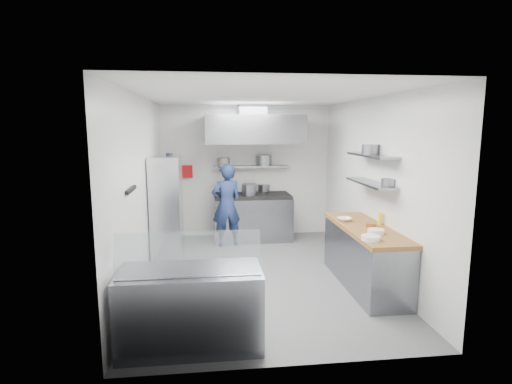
{
  "coord_description": "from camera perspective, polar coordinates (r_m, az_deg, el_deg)",
  "views": [
    {
      "loc": [
        -0.77,
        -6.06,
        2.32
      ],
      "look_at": [
        0.0,
        0.6,
        1.25
      ],
      "focal_mm": 28.0,
      "sensor_mm": 36.0,
      "label": 1
    }
  ],
  "objects": [
    {
      "name": "plate_stack_b",
      "position": [
        5.72,
        16.75,
        -5.4
      ],
      "size": [
        0.22,
        0.22,
        0.06
      ],
      "primitive_type": "cylinder",
      "color": "white",
      "rests_on": "prep_counter_top"
    },
    {
      "name": "copper_pan",
      "position": [
        6.06,
        16.14,
        -4.57
      ],
      "size": [
        0.14,
        0.14,
        0.06
      ],
      "primitive_type": "cylinder",
      "color": "#B46D33",
      "rests_on": "prep_counter_top"
    },
    {
      "name": "rack_bin_b",
      "position": [
        7.61,
        -12.27,
        1.17
      ],
      "size": [
        0.13,
        0.16,
        0.14
      ],
      "primitive_type": "cube",
      "color": "yellow",
      "rests_on": "wire_rack"
    },
    {
      "name": "display_glass",
      "position": [
        4.14,
        -9.58,
        -8.67
      ],
      "size": [
        1.47,
        0.19,
        0.42
      ],
      "primitive_type": "cube",
      "rotation": [
        -0.38,
        0.0,
        0.0
      ],
      "color": "silver",
      "rests_on": "display_case"
    },
    {
      "name": "extractor_hood",
      "position": [
        8.03,
        -0.38,
        8.93
      ],
      "size": [
        1.9,
        1.15,
        0.55
      ],
      "primitive_type": "cube",
      "color": "gray",
      "rests_on": "wall_back"
    },
    {
      "name": "plate_stack_a",
      "position": [
        5.36,
        16.07,
        -6.33
      ],
      "size": [
        0.24,
        0.24,
        0.06
      ],
      "primitive_type": "cylinder",
      "color": "white",
      "rests_on": "prep_counter_top"
    },
    {
      "name": "wall_shelf_lower",
      "position": [
        6.3,
        15.98,
        1.23
      ],
      "size": [
        0.3,
        1.3,
        0.04
      ],
      "primitive_type": "cube",
      "color": "gray",
      "rests_on": "wall_right"
    },
    {
      "name": "wall_right",
      "position": [
        6.64,
        16.23,
        0.75
      ],
      "size": [
        2.8,
        5.0,
        0.02
      ],
      "primitive_type": "cube",
      "rotation": [
        1.57,
        0.0,
        -1.57
      ],
      "color": "white",
      "rests_on": "floor"
    },
    {
      "name": "wall_back",
      "position": [
        8.64,
        -1.45,
        2.97
      ],
      "size": [
        3.6,
        2.8,
        0.02
      ],
      "primitive_type": "cube",
      "rotation": [
        1.57,
        0.0,
        0.0
      ],
      "color": "white",
      "rests_on": "floor"
    },
    {
      "name": "wall_shelf_upper",
      "position": [
        6.25,
        16.15,
        5.04
      ],
      "size": [
        0.3,
        1.3,
        0.04
      ],
      "primitive_type": "cube",
      "color": "gray",
      "rests_on": "wall_right"
    },
    {
      "name": "mixing_bowl",
      "position": [
        6.35,
        12.51,
        -3.83
      ],
      "size": [
        0.22,
        0.22,
        0.05
      ],
      "primitive_type": "imported",
      "rotation": [
        0.0,
        0.0,
        0.02
      ],
      "color": "white",
      "rests_on": "prep_counter_top"
    },
    {
      "name": "shelf_pot_d",
      "position": [
        6.39,
        15.98,
        5.94
      ],
      "size": [
        0.25,
        0.25,
        0.14
      ],
      "primitive_type": "cylinder",
      "color": "slate",
      "rests_on": "wall_shelf_upper"
    },
    {
      "name": "red_firebox",
      "position": [
        8.56,
        -9.79,
        2.91
      ],
      "size": [
        0.22,
        0.1,
        0.26
      ],
      "primitive_type": "cube",
      "color": "#B30E15",
      "rests_on": "wall_back"
    },
    {
      "name": "stock_pot_left",
      "position": [
        8.48,
        -3.82,
        0.52
      ],
      "size": [
        0.29,
        0.29,
        0.2
      ],
      "primitive_type": "cylinder",
      "color": "slate",
      "rests_on": "cooktop"
    },
    {
      "name": "chef",
      "position": [
        7.89,
        -4.21,
        -1.9
      ],
      "size": [
        0.67,
        0.5,
        1.64
      ],
      "primitive_type": "imported",
      "rotation": [
        0.0,
        0.0,
        3.34
      ],
      "color": "navy",
      "rests_on": "floor"
    },
    {
      "name": "over_range_shelf",
      "position": [
        8.48,
        -0.68,
        3.67
      ],
      "size": [
        1.6,
        0.3,
        0.04
      ],
      "primitive_type": "cube",
      "color": "gray",
      "rests_on": "wall_back"
    },
    {
      "name": "wall_front",
      "position": [
        3.75,
        5.47,
        -5.19
      ],
      "size": [
        3.6,
        2.8,
        0.02
      ],
      "primitive_type": "cube",
      "rotation": [
        -1.57,
        0.0,
        0.0
      ],
      "color": "white",
      "rests_on": "floor"
    },
    {
      "name": "rack_bin_a",
      "position": [
        7.23,
        -12.5,
        -3.29
      ],
      "size": [
        0.16,
        0.2,
        0.18
      ],
      "primitive_type": "cube",
      "color": "white",
      "rests_on": "wire_rack"
    },
    {
      "name": "shelf_pot_a",
      "position": [
        8.27,
        -4.66,
        4.26
      ],
      "size": [
        0.26,
        0.26,
        0.18
      ],
      "primitive_type": "cylinder",
      "color": "slate",
      "rests_on": "over_range_shelf"
    },
    {
      "name": "stock_pot_mid",
      "position": [
        8.17,
        -0.95,
        0.34
      ],
      "size": [
        0.31,
        0.31,
        0.24
      ],
      "primitive_type": "cylinder",
      "color": "slate",
      "rests_on": "cooktop"
    },
    {
      "name": "prep_counter_base",
      "position": [
        6.2,
        15.22,
        -9.1
      ],
      "size": [
        0.62,
        2.0,
        0.84
      ],
      "primitive_type": "cube",
      "color": "gray",
      "rests_on": "floor"
    },
    {
      "name": "wire_rack",
      "position": [
        7.15,
        -12.58,
        -2.41
      ],
      "size": [
        0.5,
        0.9,
        1.85
      ],
      "primitive_type": "cube",
      "color": "silver",
      "rests_on": "floor"
    },
    {
      "name": "hood_duct",
      "position": [
        8.26,
        -0.56,
        11.58
      ],
      "size": [
        0.55,
        0.55,
        0.24
      ],
      "primitive_type": "cube",
      "color": "slate",
      "rests_on": "extractor_hood"
    },
    {
      "name": "shelf_pot_b",
      "position": [
        8.51,
        1.13,
        4.56
      ],
      "size": [
        0.33,
        0.33,
        0.22
      ],
      "primitive_type": "cylinder",
      "color": "slate",
      "rests_on": "over_range_shelf"
    },
    {
      "name": "cooktop",
      "position": [
        8.32,
        -0.5,
        -0.54
      ],
      "size": [
        1.57,
        0.78,
        0.06
      ],
      "primitive_type": "cube",
      "color": "black",
      "rests_on": "gas_range"
    },
    {
      "name": "shelf_pot_c",
      "position": [
        5.94,
        18.39,
        1.35
      ],
      "size": [
        0.2,
        0.2,
        0.1
      ],
      "primitive_type": "cylinder",
      "color": "slate",
      "rests_on": "wall_shelf_lower"
    },
    {
      "name": "prep_counter_top",
      "position": [
        6.08,
        15.4,
        -5.07
      ],
      "size": [
        0.65,
        2.04,
        0.06
      ],
      "primitive_type": "cube",
      "color": "olive",
      "rests_on": "prep_counter_base"
    },
    {
      "name": "rack_jar",
      "position": [
        7.21,
        -12.27,
        4.73
      ],
      "size": [
        0.12,
        0.12,
        0.18
      ],
      "primitive_type": "cylinder",
      "color": "black",
      "rests_on": "wire_rack"
    },
    {
      "name": "stock_pot_right",
      "position": [
        8.68,
        1.1,
        0.6
      ],
      "size": [
        0.27,
        0.27,
        0.16
      ],
      "primitive_type": "cylinder",
      "color": "slate",
      "rests_on": "cooktop"
    },
    {
      "name": "ceiling",
      "position": [
        6.12,
        0.66,
        13.56
      ],
      "size": [
        5.0,
        5.0,
        0.0
      ],
      "primitive_type": "plane",
      "rotation": [
        3.14,
        0.0,
        0.0
      ],
      "color": "silver",
      "rests_on": "wall_back"
    },
    {
      "name": "gas_range",
      "position": [
        8.41,
        -0.5,
        -3.76
      ],
      "size": [
        1.6,
        0.8,
        0.9
      ],
      "primitive_type": "cube",
      "color": "gray",
      "rests_on": "floor"
    },
    {
      "name": "display_case",
      "position": [
        4.49,
        -9.27,
        -16.07
      ],
      "size": [
        1.5,
        0.7,
        0.85
      ],
      "primitive_type": "cube",
      "color": "gray",
      "rests_on": "floor"
    },
    {
      "name": "squeeze_bottle",
      "position": [
        6.26,
        17.32,
        -3.63
      ],
      "size": [
        0.06,
        0.06,
        0.18
      ],
      "primitive_type": "cylinder",
      "color": "yellow",
      "rests_on": "prep_counter_top"
    },
    {
      "name": "wall_left",
      "position": [
        6.21,
        -16.06,
        0.19
      ],
      "size": [
        2.8,
        5.0,
        0.02
      ],
      "primitive_type": "cube",
      "rotation": [
        1.57,
        0.0,
        1.57
      ],
      "color": "white",
      "rests_on": "floor"
    },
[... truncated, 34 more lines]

